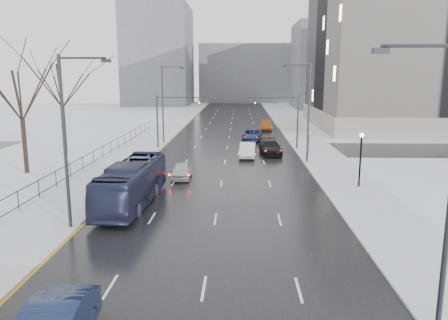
# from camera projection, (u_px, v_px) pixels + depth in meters

# --- Properties ---
(road) EXTENTS (16.00, 150.00, 0.04)m
(road) POSITION_uv_depth(u_px,v_px,m) (229.00, 135.00, 64.53)
(road) COLOR black
(road) RESTS_ON ground
(cross_road) EXTENTS (130.00, 10.00, 0.04)m
(cross_road) POSITION_uv_depth(u_px,v_px,m) (227.00, 149.00, 52.77)
(cross_road) COLOR black
(cross_road) RESTS_ON ground
(sidewalk_left) EXTENTS (5.00, 150.00, 0.16)m
(sidewalk_left) POSITION_uv_depth(u_px,v_px,m) (159.00, 135.00, 64.88)
(sidewalk_left) COLOR silver
(sidewalk_left) RESTS_ON ground
(sidewalk_right) EXTENTS (5.00, 150.00, 0.16)m
(sidewalk_right) POSITION_uv_depth(u_px,v_px,m) (301.00, 135.00, 64.16)
(sidewalk_right) COLOR silver
(sidewalk_right) RESTS_ON ground
(park_strip) EXTENTS (14.00, 150.00, 0.12)m
(park_strip) POSITION_uv_depth(u_px,v_px,m) (96.00, 134.00, 65.21)
(park_strip) COLOR white
(park_strip) RESTS_ON ground
(tree_park_d) EXTENTS (8.75, 8.75, 12.50)m
(tree_park_d) POSITION_uv_depth(u_px,v_px,m) (27.00, 174.00, 39.66)
(tree_park_d) COLOR black
(tree_park_d) RESTS_ON ground
(tree_park_e) EXTENTS (9.45, 9.45, 13.50)m
(tree_park_e) POSITION_uv_depth(u_px,v_px,m) (66.00, 154.00, 49.48)
(tree_park_e) COLOR black
(tree_park_e) RESTS_ON ground
(iron_fence) EXTENTS (0.06, 70.00, 1.30)m
(iron_fence) POSITION_uv_depth(u_px,v_px,m) (61.00, 175.00, 35.40)
(iron_fence) COLOR black
(iron_fence) RESTS_ON sidewalk_left
(streetlight_r_near) EXTENTS (2.95, 0.25, 10.00)m
(streetlight_r_near) POSITION_uv_depth(u_px,v_px,m) (446.00, 178.00, 14.15)
(streetlight_r_near) COLOR #2D2D33
(streetlight_r_near) RESTS_ON ground
(streetlight_r_mid) EXTENTS (2.95, 0.25, 10.00)m
(streetlight_r_mid) POSITION_uv_depth(u_px,v_px,m) (307.00, 108.00, 43.56)
(streetlight_r_mid) COLOR #2D2D33
(streetlight_r_mid) RESTS_ON ground
(streetlight_l_near) EXTENTS (2.95, 0.25, 10.00)m
(streetlight_l_near) POSITION_uv_depth(u_px,v_px,m) (68.00, 134.00, 24.51)
(streetlight_l_near) COLOR #2D2D33
(streetlight_l_near) RESTS_ON ground
(streetlight_l_far) EXTENTS (2.95, 0.25, 10.00)m
(streetlight_l_far) POSITION_uv_depth(u_px,v_px,m) (164.00, 100.00, 55.88)
(streetlight_l_far) COLOR #2D2D33
(streetlight_l_far) RESTS_ON ground
(lamppost_r_mid) EXTENTS (0.36, 0.36, 4.28)m
(lamppost_r_mid) POSITION_uv_depth(u_px,v_px,m) (361.00, 152.00, 34.18)
(lamppost_r_mid) COLOR black
(lamppost_r_mid) RESTS_ON sidewalk_right
(mast_signal_right) EXTENTS (6.10, 0.33, 6.50)m
(mast_signal_right) POSITION_uv_depth(u_px,v_px,m) (289.00, 115.00, 51.72)
(mast_signal_right) COLOR #2D2D33
(mast_signal_right) RESTS_ON ground
(mast_signal_left) EXTENTS (6.10, 0.33, 6.50)m
(mast_signal_left) POSITION_uv_depth(u_px,v_px,m) (166.00, 115.00, 52.23)
(mast_signal_left) COLOR #2D2D33
(mast_signal_left) RESTS_ON ground
(no_uturn_sign) EXTENTS (0.60, 0.06, 2.70)m
(no_uturn_sign) POSITION_uv_depth(u_px,v_px,m) (309.00, 135.00, 48.09)
(no_uturn_sign) COLOR #2D2D33
(no_uturn_sign) RESTS_ON sidewalk_right
(civic_building) EXTENTS (41.00, 31.00, 24.80)m
(civic_building) POSITION_uv_depth(u_px,v_px,m) (440.00, 60.00, 72.92)
(civic_building) COLOR gray
(civic_building) RESTS_ON ground
(bldg_far_right) EXTENTS (24.00, 20.00, 22.00)m
(bldg_far_right) POSITION_uv_depth(u_px,v_px,m) (340.00, 66.00, 115.36)
(bldg_far_right) COLOR slate
(bldg_far_right) RESTS_ON ground
(bldg_far_left) EXTENTS (18.00, 22.00, 28.00)m
(bldg_far_left) POSITION_uv_depth(u_px,v_px,m) (159.00, 56.00, 126.30)
(bldg_far_left) COLOR slate
(bldg_far_left) RESTS_ON ground
(bldg_far_center) EXTENTS (30.00, 18.00, 18.00)m
(bldg_far_center) POSITION_uv_depth(u_px,v_px,m) (247.00, 74.00, 141.08)
(bldg_far_center) COLOR slate
(bldg_far_center) RESTS_ON ground
(bus) EXTENTS (2.89, 10.86, 3.00)m
(bus) POSITION_uv_depth(u_px,v_px,m) (132.00, 183.00, 30.11)
(bus) COLOR #252948
(bus) RESTS_ON road
(sedan_center_near) EXTENTS (1.63, 3.99, 1.35)m
(sedan_center_near) POSITION_uv_depth(u_px,v_px,m) (182.00, 171.00, 37.77)
(sedan_center_near) COLOR #B7B9BC
(sedan_center_near) RESTS_ON road
(sedan_right_near) EXTENTS (1.92, 4.87, 1.58)m
(sedan_right_near) POSITION_uv_depth(u_px,v_px,m) (247.00, 150.00, 47.39)
(sedan_right_near) COLOR silver
(sedan_right_near) RESTS_ON road
(sedan_right_cross) EXTENTS (3.01, 5.63, 1.51)m
(sedan_right_cross) POSITION_uv_depth(u_px,v_px,m) (252.00, 135.00, 59.33)
(sedan_right_cross) COLOR navy
(sedan_right_cross) RESTS_ON road
(sedan_right_far) EXTENTS (2.55, 5.52, 1.56)m
(sedan_right_far) POSITION_uv_depth(u_px,v_px,m) (270.00, 147.00, 49.13)
(sedan_right_far) COLOR black
(sedan_right_far) RESTS_ON road
(sedan_right_distant) EXTENTS (2.08, 5.06, 1.63)m
(sedan_right_distant) POSITION_uv_depth(u_px,v_px,m) (266.00, 125.00, 70.22)
(sedan_right_distant) COLOR #673211
(sedan_right_distant) RESTS_ON road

